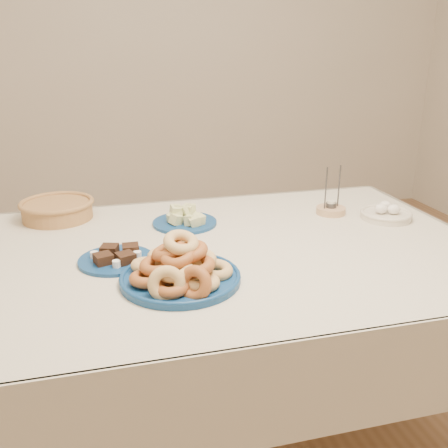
{
  "coord_description": "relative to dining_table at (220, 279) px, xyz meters",
  "views": [
    {
      "loc": [
        -0.36,
        -1.42,
        1.36
      ],
      "look_at": [
        0.0,
        -0.05,
        0.85
      ],
      "focal_mm": 40.0,
      "sensor_mm": 36.0,
      "label": 1
    }
  ],
  "objects": [
    {
      "name": "ground",
      "position": [
        0.0,
        0.0,
        -0.64
      ],
      "size": [
        5.0,
        5.0,
        0.0
      ],
      "primitive_type": "plane",
      "color": "brown",
      "rests_on": "ground"
    },
    {
      "name": "dining_table",
      "position": [
        0.0,
        0.0,
        0.0
      ],
      "size": [
        1.71,
        1.11,
        0.75
      ],
      "color": "brown",
      "rests_on": "ground"
    },
    {
      "name": "donut_platter",
      "position": [
        -0.16,
        -0.21,
        0.15
      ],
      "size": [
        0.42,
        0.42,
        0.15
      ],
      "rotation": [
        0.0,
        0.0,
        -0.33
      ],
      "color": "navy",
      "rests_on": "dining_table"
    },
    {
      "name": "melon_plate",
      "position": [
        -0.07,
        0.25,
        0.13
      ],
      "size": [
        0.31,
        0.31,
        0.08
      ],
      "rotation": [
        0.0,
        0.0,
        0.43
      ],
      "color": "navy",
      "rests_on": "dining_table"
    },
    {
      "name": "brownie_plate",
      "position": [
        -0.32,
        -0.02,
        0.12
      ],
      "size": [
        0.23,
        0.23,
        0.04
      ],
      "rotation": [
        0.0,
        0.0,
        -0.03
      ],
      "color": "navy",
      "rests_on": "dining_table"
    },
    {
      "name": "wicker_basket",
      "position": [
        -0.51,
        0.43,
        0.14
      ],
      "size": [
        0.35,
        0.35,
        0.07
      ],
      "rotation": [
        0.0,
        0.0,
        -0.37
      ],
      "color": "olive",
      "rests_on": "dining_table"
    },
    {
      "name": "candle_holder",
      "position": [
        0.5,
        0.23,
        0.12
      ],
      "size": [
        0.14,
        0.14,
        0.19
      ],
      "rotation": [
        0.0,
        0.0,
        0.25
      ],
      "color": "tan",
      "rests_on": "dining_table"
    },
    {
      "name": "egg_bowl",
      "position": [
        0.67,
        0.12,
        0.13
      ],
      "size": [
        0.22,
        0.22,
        0.06
      ],
      "rotation": [
        0.0,
        0.0,
        -0.16
      ],
      "color": "beige",
      "rests_on": "dining_table"
    }
  ]
}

